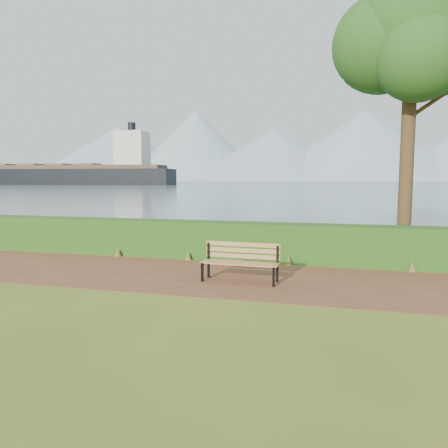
% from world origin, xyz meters
% --- Properties ---
extents(ground, '(140.00, 140.00, 0.00)m').
position_xyz_m(ground, '(0.00, 0.00, 0.00)').
color(ground, '#45611B').
rests_on(ground, ground).
extents(path, '(40.00, 3.40, 0.01)m').
position_xyz_m(path, '(0.00, 0.30, 0.01)').
color(path, '#58301E').
rests_on(path, ground).
extents(hedge, '(32.00, 0.85, 1.00)m').
position_xyz_m(hedge, '(0.00, 2.60, 0.50)').
color(hedge, '#194112').
rests_on(hedge, ground).
extents(water, '(700.00, 510.00, 0.00)m').
position_xyz_m(water, '(0.00, 260.00, 0.01)').
color(water, '#415769').
rests_on(water, ground).
extents(mountains, '(585.00, 190.00, 70.00)m').
position_xyz_m(mountains, '(-9.17, 406.05, 27.70)').
color(mountains, '#7E97A8').
rests_on(mountains, ground).
extents(bench, '(1.66, 0.55, 0.82)m').
position_xyz_m(bench, '(0.81, 0.06, 0.48)').
color(bench, black).
rests_on(bench, ground).
extents(tree, '(4.18, 3.49, 8.04)m').
position_xyz_m(tree, '(4.53, 4.08, 5.98)').
color(tree, '#3C2918').
rests_on(tree, ground).
extents(cargo_ship, '(73.06, 17.90, 21.95)m').
position_xyz_m(cargo_ship, '(-83.32, 118.48, 3.27)').
color(cargo_ship, black).
rests_on(cargo_ship, ground).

